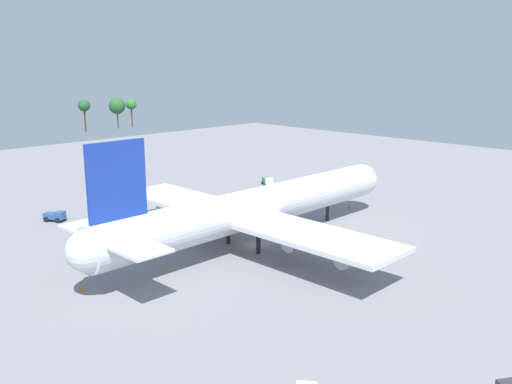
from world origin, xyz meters
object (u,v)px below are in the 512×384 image
(catering_truck, at_px, (55,216))
(safety_cone_tail, at_px, (82,288))
(safety_cone_nose, at_px, (349,207))
(cargo_loader, at_px, (268,181))
(cargo_airplane, at_px, (255,208))

(catering_truck, distance_m, safety_cone_tail, 35.73)
(catering_truck, relative_size, safety_cone_nose, 5.78)
(cargo_loader, xyz_separation_m, safety_cone_tail, (-63.30, -26.28, -0.78))
(cargo_airplane, distance_m, safety_cone_tail, 30.21)
(cargo_airplane, distance_m, cargo_loader, 45.01)
(cargo_loader, distance_m, catering_truck, 51.36)
(catering_truck, height_order, safety_cone_tail, catering_truck)
(safety_cone_nose, bearing_deg, catering_truck, 144.02)
(safety_cone_nose, bearing_deg, cargo_airplane, -175.60)
(safety_cone_nose, bearing_deg, cargo_loader, 81.95)
(safety_cone_tail, bearing_deg, cargo_airplane, -5.76)
(catering_truck, relative_size, safety_cone_tail, 6.69)
(cargo_airplane, bearing_deg, safety_cone_tail, 174.24)
(cargo_loader, xyz_separation_m, safety_cone_nose, (-3.81, -26.95, -0.73))
(cargo_airplane, bearing_deg, catering_truck, 115.04)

